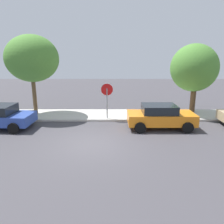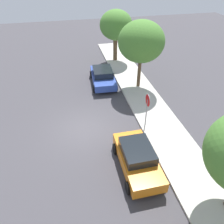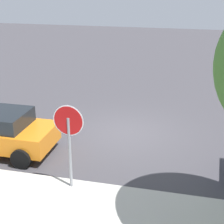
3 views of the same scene
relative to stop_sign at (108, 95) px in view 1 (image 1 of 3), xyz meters
The scene contains 6 objects.
ground_plane 4.48m from the stop_sign, 99.82° to the right, with size 60.00×60.00×0.00m, color #423F44.
sidewalk_curb 2.10m from the stop_sign, 123.42° to the left, with size 32.00×2.78×0.14m, color beige.
stop_sign is the anchor object (origin of this frame).
parked_car_orange 3.75m from the stop_sign, 27.01° to the right, with size 3.95×1.97×1.44m.
street_tree_near_corner 6.60m from the stop_sign, 14.85° to the left, with size 3.33×3.33×5.07m.
street_tree_mid_block 5.74m from the stop_sign, 167.11° to the left, with size 3.60×3.60×5.64m.
Camera 1 is at (1.03, -10.10, 4.30)m, focal length 35.00 mm.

